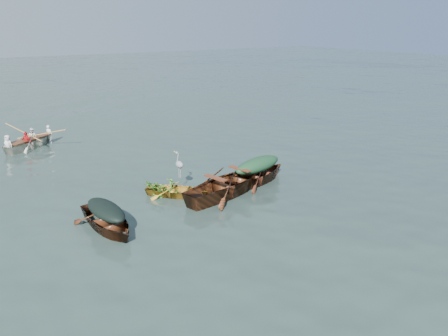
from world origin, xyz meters
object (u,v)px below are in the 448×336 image
at_px(green_tarp_boat, 257,183).
at_px(rowed_boat, 31,148).
at_px(yellow_dinghy, 177,196).
at_px(heron, 180,168).
at_px(dark_covered_boat, 108,229).
at_px(open_wooden_boat, 228,195).

height_order(green_tarp_boat, rowed_boat, green_tarp_boat).
bearing_deg(yellow_dinghy, heron, 5.19).
bearing_deg(green_tarp_boat, dark_covered_boat, 82.87).
distance_m(rowed_boat, heron, 9.21).
xyz_separation_m(green_tarp_boat, heron, (-2.66, 0.96, 0.80)).
bearing_deg(dark_covered_boat, open_wooden_boat, -1.84).
bearing_deg(heron, open_wooden_boat, -93.52).
bearing_deg(heron, rowed_boat, 65.88).
height_order(open_wooden_boat, heron, heron).
height_order(yellow_dinghy, open_wooden_boat, open_wooden_boat).
relative_size(yellow_dinghy, dark_covered_boat, 0.76).
height_order(yellow_dinghy, rowed_boat, rowed_boat).
xyz_separation_m(yellow_dinghy, green_tarp_boat, (3.02, -0.54, 0.00)).
height_order(dark_covered_boat, open_wooden_boat, open_wooden_boat).
height_order(green_tarp_boat, heron, heron).
xyz_separation_m(dark_covered_boat, rowed_boat, (0.01, 10.12, 0.00)).
distance_m(green_tarp_boat, open_wooden_boat, 1.58).
relative_size(rowed_boat, heron, 4.21).
bearing_deg(yellow_dinghy, green_tarp_boat, -54.43).
xyz_separation_m(dark_covered_boat, green_tarp_boat, (5.84, 0.55, 0.00)).
xyz_separation_m(open_wooden_boat, heron, (-1.12, 1.30, 0.80)).
distance_m(open_wooden_boat, rowed_boat, 10.80).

